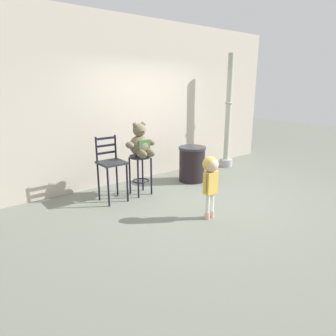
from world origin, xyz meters
The scene contains 8 objects.
ground_plane centered at (0.00, 0.00, 0.00)m, with size 24.00×24.00×0.00m, color slate.
building_wall centered at (0.00, 1.87, 1.61)m, with size 7.58×0.30×3.23m, color #BBAF9F.
bar_stool_with_teddy centered at (-0.63, 0.88, 0.52)m, with size 0.38×0.38×0.73m.
teddy_bear centered at (-0.63, 0.85, 0.95)m, with size 0.57×0.51×0.60m.
child_walking centered at (-0.39, -0.64, 0.69)m, with size 0.30×0.24×0.96m.
trash_bin centered at (0.65, 0.88, 0.37)m, with size 0.56×0.56×0.73m.
lamppost centered at (2.12, 1.23, 1.04)m, with size 0.32×0.32×2.65m.
bar_chair_empty centered at (-1.19, 0.92, 0.64)m, with size 0.42×0.42×1.12m.
Camera 1 is at (-3.48, -3.53, 1.95)m, focal length 32.02 mm.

